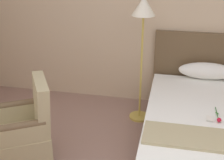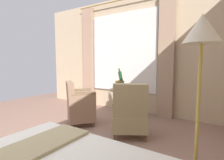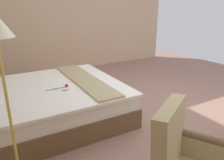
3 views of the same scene
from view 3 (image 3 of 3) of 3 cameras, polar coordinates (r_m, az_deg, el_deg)
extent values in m
plane|color=#957160|center=(3.83, 10.15, -7.90)|extent=(7.84, 7.84, 0.00)
cube|color=#CEB290|center=(6.24, -9.02, 16.84)|extent=(0.12, 5.58, 3.02)
cube|color=brown|center=(3.57, -15.77, -7.77)|extent=(1.83, 2.16, 0.29)
cube|color=white|center=(3.47, -16.14, -4.01)|extent=(1.78, 2.10, 0.21)
cube|color=white|center=(3.44, -15.36, -1.87)|extent=(1.87, 2.03, 0.04)
cube|color=tan|center=(3.58, -7.16, 0.11)|extent=(1.83, 0.39, 0.03)
cylinder|color=#2D6628|center=(3.28, -14.33, -2.20)|extent=(0.01, 0.31, 0.01)
sphere|color=red|center=(3.31, -11.79, -1.43)|extent=(0.05, 0.05, 0.05)
ellipsoid|color=#33702D|center=(3.27, -14.49, -2.12)|extent=(0.05, 0.05, 0.01)
cube|color=white|center=(3.23, -12.02, -2.29)|extent=(0.09, 0.11, 0.00)
cylinder|color=gold|center=(2.26, -25.19, -8.26)|extent=(0.03, 0.03, 1.43)
cube|color=tan|center=(1.91, 14.77, -14.21)|extent=(0.41, 0.56, 0.57)
cube|color=tan|center=(2.18, 22.38, -16.22)|extent=(0.47, 0.32, 0.20)
cylinder|color=brown|center=(2.13, 22.72, -13.99)|extent=(0.47, 0.32, 0.09)
camera|label=1|loc=(4.65, 30.58, 23.62)|focal=50.00mm
camera|label=2|loc=(3.61, -31.70, 9.79)|focal=28.00mm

